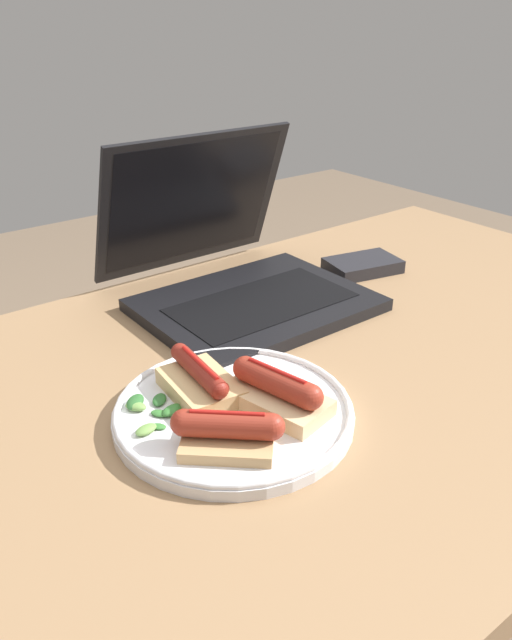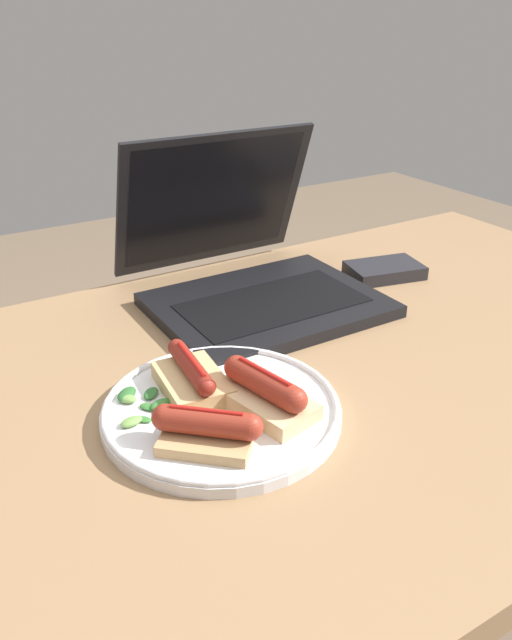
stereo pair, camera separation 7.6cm
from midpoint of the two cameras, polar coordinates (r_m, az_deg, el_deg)
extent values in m
cube|color=#93704C|center=(0.79, 0.66, -5.40)|extent=(1.35, 0.74, 0.04)
cylinder|color=#93704C|center=(1.52, 11.64, -4.95)|extent=(0.04, 0.04, 0.69)
cube|color=black|center=(0.92, -2.37, 1.34)|extent=(0.32, 0.25, 0.02)
cube|color=black|center=(0.90, -1.84, 1.57)|extent=(0.26, 0.14, 0.00)
cube|color=black|center=(1.01, -7.99, 10.64)|extent=(0.32, 0.09, 0.22)
cube|color=black|center=(1.00, -7.88, 10.67)|extent=(0.29, 0.07, 0.19)
cylinder|color=silver|center=(0.69, -5.26, -8.59)|extent=(0.26, 0.26, 0.01)
torus|color=silver|center=(0.68, -5.29, -8.02)|extent=(0.26, 0.26, 0.01)
cube|color=#D6B784|center=(0.68, -1.37, -7.45)|extent=(0.08, 0.13, 0.02)
cylinder|color=maroon|center=(0.67, -1.39, -5.80)|extent=(0.05, 0.09, 0.03)
sphere|color=maroon|center=(0.64, 1.60, -7.17)|extent=(0.03, 0.03, 0.03)
sphere|color=maroon|center=(0.69, -4.15, -4.52)|extent=(0.03, 0.03, 0.03)
cylinder|color=red|center=(0.66, -1.40, -4.78)|extent=(0.02, 0.07, 0.00)
cube|color=tan|center=(0.63, -6.13, -11.06)|extent=(0.11, 0.11, 0.01)
cylinder|color=maroon|center=(0.62, -6.21, -9.61)|extent=(0.08, 0.08, 0.03)
sphere|color=maroon|center=(0.63, -10.14, -9.34)|extent=(0.03, 0.03, 0.03)
sphere|color=maroon|center=(0.61, -2.19, -9.85)|extent=(0.03, 0.03, 0.03)
cylinder|color=red|center=(0.61, -6.28, -8.58)|extent=(0.06, 0.05, 0.01)
cube|color=tan|center=(0.71, -8.32, -6.03)|extent=(0.08, 0.11, 0.02)
cylinder|color=maroon|center=(0.70, -8.43, -4.61)|extent=(0.03, 0.10, 0.02)
sphere|color=maroon|center=(0.74, -9.94, -2.98)|extent=(0.02, 0.02, 0.02)
sphere|color=maroon|center=(0.66, -6.74, -6.43)|extent=(0.02, 0.02, 0.02)
cylinder|color=red|center=(0.69, -8.49, -3.87)|extent=(0.01, 0.08, 0.01)
ellipsoid|color=#709E4C|center=(0.66, -13.34, -9.83)|extent=(0.03, 0.02, 0.01)
ellipsoid|color=#387A33|center=(0.68, -10.88, -8.19)|extent=(0.03, 0.02, 0.01)
ellipsoid|color=#709E4C|center=(0.70, -14.07, -7.76)|extent=(0.03, 0.03, 0.01)
ellipsoid|color=#387A33|center=(0.68, -11.99, -8.46)|extent=(0.02, 0.02, 0.00)
ellipsoid|color=#709E4C|center=(0.69, -10.54, -7.99)|extent=(0.02, 0.02, 0.01)
ellipsoid|color=#387A33|center=(0.67, -12.23, -9.60)|extent=(0.02, 0.02, 0.00)
ellipsoid|color=#2D662D|center=(0.70, -14.09, -7.37)|extent=(0.03, 0.03, 0.01)
ellipsoid|color=#2D662D|center=(0.71, -11.92, -7.23)|extent=(0.03, 0.03, 0.01)
cube|color=#232328|center=(1.07, 7.73, 4.93)|extent=(0.13, 0.10, 0.02)
camera|label=1|loc=(0.04, -92.86, -1.44)|focal=35.00mm
camera|label=2|loc=(0.04, 87.14, 1.44)|focal=35.00mm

